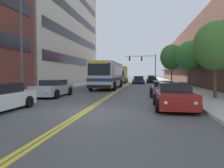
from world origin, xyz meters
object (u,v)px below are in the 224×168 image
(traffic_signal_mast, at_px, (144,62))
(city_bus, at_px, (108,74))
(car_beige_parked_right_mid, at_px, (151,78))
(box_truck, at_px, (121,74))
(street_lamp_left_near, at_px, (26,33))
(street_tree_right_far, at_px, (172,57))
(car_silver_parked_left_mid, at_px, (53,88))
(fire_hydrant, at_px, (175,85))
(street_tree_right_near, at_px, (216,46))
(car_navy_moving_lead, at_px, (139,80))
(car_black_parked_right_end, at_px, (152,80))
(street_tree_right_mid, at_px, (190,56))
(car_red_parked_right_foreground, at_px, (174,97))
(car_slate_blue_parked_right_far, at_px, (163,89))
(car_charcoal_parked_left_near, at_px, (108,79))

(traffic_signal_mast, bearing_deg, city_bus, -101.38)
(car_beige_parked_right_mid, distance_m, box_truck, 11.06)
(street_lamp_left_near, height_order, street_tree_right_far, street_lamp_left_near)
(car_silver_parked_left_mid, bearing_deg, car_beige_parked_right_mid, 76.60)
(traffic_signal_mast, relative_size, fire_hydrant, 7.86)
(box_truck, distance_m, traffic_signal_mast, 7.01)
(fire_hydrant, bearing_deg, box_truck, 110.56)
(street_lamp_left_near, height_order, street_tree_right_near, street_lamp_left_near)
(box_truck, bearing_deg, city_bus, -88.89)
(car_navy_moving_lead, xyz_separation_m, fire_hydrant, (4.16, -16.85, -0.03))
(car_black_parked_right_end, xyz_separation_m, street_tree_right_mid, (3.69, -18.03, 3.32))
(car_black_parked_right_end, relative_size, fire_hydrant, 5.64)
(street_tree_right_mid, xyz_separation_m, fire_hydrant, (-2.07, -3.32, -3.29))
(car_red_parked_right_foreground, distance_m, traffic_signal_mast, 37.43)
(city_bus, distance_m, box_truck, 17.82)
(car_silver_parked_left_mid, distance_m, street_tree_right_far, 21.82)
(city_bus, relative_size, street_tree_right_near, 2.09)
(box_truck, bearing_deg, car_red_parked_right_foreground, -79.11)
(car_slate_blue_parked_right_far, relative_size, street_lamp_left_near, 0.62)
(car_navy_moving_lead, distance_m, street_tree_right_far, 8.40)
(box_truck, height_order, street_tree_right_near, street_tree_right_near)
(car_beige_parked_right_mid, xyz_separation_m, street_tree_right_mid, (3.58, -26.77, 3.26))
(city_bus, xyz_separation_m, box_truck, (-0.35, 17.81, -0.12))
(traffic_signal_mast, bearing_deg, car_beige_parked_right_mid, 70.61)
(car_silver_parked_left_mid, distance_m, car_navy_moving_lead, 24.51)
(street_tree_right_far, bearing_deg, car_silver_parked_left_mid, -121.84)
(car_slate_blue_parked_right_far, xyz_separation_m, street_tree_right_mid, (3.69, 8.58, 3.32))
(car_charcoal_parked_left_near, height_order, car_navy_moving_lead, car_charcoal_parked_left_near)
(car_beige_parked_right_mid, xyz_separation_m, traffic_signal_mast, (-1.62, -4.60, 3.69))
(city_bus, relative_size, car_black_parked_right_end, 2.21)
(car_red_parked_right_foreground, height_order, street_tree_right_far, street_tree_right_far)
(car_silver_parked_left_mid, height_order, car_slate_blue_parked_right_far, car_silver_parked_left_mid)
(car_charcoal_parked_left_near, height_order, box_truck, box_truck)
(box_truck, xyz_separation_m, street_tree_right_mid, (10.00, -17.83, 2.24))
(car_slate_blue_parked_right_far, height_order, street_tree_right_mid, street_tree_right_mid)
(car_silver_parked_left_mid, height_order, street_tree_right_near, street_tree_right_near)
(car_red_parked_right_foreground, distance_m, street_tree_right_mid, 15.83)
(car_beige_parked_right_mid, height_order, street_tree_right_far, street_tree_right_far)
(city_bus, bearing_deg, car_beige_parked_right_mid, 77.20)
(street_tree_right_far, bearing_deg, street_lamp_left_near, -119.53)
(car_red_parked_right_foreground, xyz_separation_m, street_tree_right_mid, (3.68, 15.04, 3.27))
(car_navy_moving_lead, distance_m, traffic_signal_mast, 9.47)
(city_bus, bearing_deg, fire_hydrant, -23.76)
(street_tree_right_mid, bearing_deg, car_slate_blue_parked_right_far, -113.27)
(car_beige_parked_right_mid, distance_m, fire_hydrant, 30.14)
(box_truck, bearing_deg, traffic_signal_mast, 42.11)
(car_slate_blue_parked_right_far, xyz_separation_m, street_tree_right_near, (3.25, -2.38, 3.09))
(car_beige_parked_right_mid, bearing_deg, street_tree_right_mid, -82.39)
(street_tree_right_near, xyz_separation_m, street_tree_right_far, (-0.60, 19.03, 0.69))
(car_beige_parked_right_mid, relative_size, fire_hydrant, 5.09)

